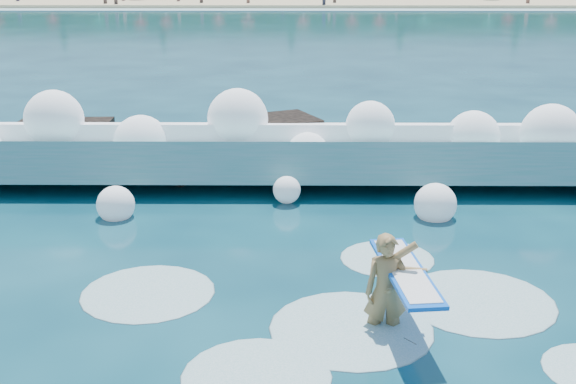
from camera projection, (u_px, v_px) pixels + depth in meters
The scene contains 8 objects.
ground at pixel (196, 299), 11.84m from camera, with size 200.00×200.00×0.00m, color #072D3F.
beach at pixel (281, 1), 85.90m from camera, with size 140.00×20.00×0.40m, color tan.
wet_band at pixel (279, 9), 75.50m from camera, with size 140.00×5.00×0.08m, color silver.
breaking_wave at pixel (265, 156), 18.04m from camera, with size 19.95×3.04×1.72m.
rock_cluster at pixel (161, 149), 19.22m from camera, with size 8.25×3.47×1.44m.
surfer_with_board at pixel (390, 287), 10.75m from camera, with size 1.03×2.96×1.80m.
wave_spray at pixel (261, 137), 17.76m from camera, with size 15.44×4.58×2.36m.
surf_foam at pixel (349, 314), 11.34m from camera, with size 8.45×5.90×0.13m.
Camera 1 is at (1.60, -10.69, 5.36)m, focal length 45.00 mm.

